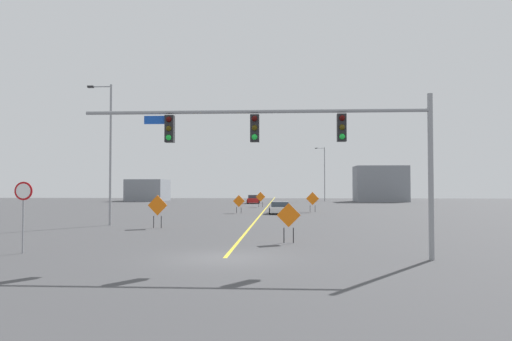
{
  "coord_description": "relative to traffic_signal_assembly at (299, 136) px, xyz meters",
  "views": [
    {
      "loc": [
        2.27,
        -18.5,
        2.75
      ],
      "look_at": [
        0.15,
        17.94,
        3.93
      ],
      "focal_mm": 34.06,
      "sensor_mm": 36.0,
      "label": 1
    }
  ],
  "objects": [
    {
      "name": "car_white_mid",
      "position": [
        -0.95,
        30.32,
        -4.09
      ],
      "size": [
        2.16,
        4.57,
        1.2
      ],
      "color": "white",
      "rests_on": "ground"
    },
    {
      "name": "construction_sign_right_lane",
      "position": [
        -0.35,
        5.14,
        -3.44
      ],
      "size": [
        1.17,
        0.05,
        1.93
      ],
      "color": "orange",
      "rests_on": "ground"
    },
    {
      "name": "road_centre_stripe",
      "position": [
        -2.83,
        51.2,
        -4.66
      ],
      "size": [
        0.16,
        102.37,
        0.01
      ],
      "color": "yellow",
      "rests_on": "ground"
    },
    {
      "name": "street_lamp_mid_right",
      "position": [
        6.69,
        70.29,
        0.67
      ],
      "size": [
        1.83,
        0.24,
        9.82
      ],
      "color": "gray",
      "rests_on": "ground"
    },
    {
      "name": "ground",
      "position": [
        -2.83,
        0.02,
        -4.66
      ],
      "size": [
        184.27,
        184.27,
        0.0
      ],
      "primitive_type": "plane",
      "color": "#444447"
    },
    {
      "name": "stop_sign",
      "position": [
        -11.26,
        0.86,
        -2.6
      ],
      "size": [
        0.76,
        0.07,
        2.93
      ],
      "color": "gray",
      "rests_on": "ground"
    },
    {
      "name": "car_red_approaching",
      "position": [
        -5.46,
        58.7,
        -4.03
      ],
      "size": [
        2.08,
        3.89,
        1.36
      ],
      "color": "red",
      "rests_on": "ground"
    },
    {
      "name": "street_lamp_near_right",
      "position": [
        -12.91,
        15.04,
        0.74
      ],
      "size": [
        1.78,
        0.24,
        9.97
      ],
      "color": "gray",
      "rests_on": "ground"
    },
    {
      "name": "construction_sign_median_far",
      "position": [
        -5.17,
        30.83,
        -3.52
      ],
      "size": [
        1.22,
        0.21,
        1.84
      ],
      "color": "orange",
      "rests_on": "ground"
    },
    {
      "name": "traffic_signal_assembly",
      "position": [
        0.0,
        0.0,
        0.0
      ],
      "size": [
        13.32,
        0.44,
        6.24
      ],
      "color": "gray",
      "rests_on": "ground"
    },
    {
      "name": "roadside_building_east",
      "position": [
        16.59,
        69.14,
        -1.5
      ],
      "size": [
        9.03,
        6.03,
        6.34
      ],
      "color": "gray",
      "rests_on": "ground"
    },
    {
      "name": "construction_sign_median_near",
      "position": [
        -3.65,
        45.0,
        -3.4
      ],
      "size": [
        1.27,
        0.25,
        2.01
      ],
      "color": "orange",
      "rests_on": "ground"
    },
    {
      "name": "construction_sign_left_lane",
      "position": [
        -8.88,
        13.04,
        -3.28
      ],
      "size": [
        1.34,
        0.2,
        2.16
      ],
      "color": "orange",
      "rests_on": "ground"
    },
    {
      "name": "roadside_building_west",
      "position": [
        -25.99,
        70.84,
        -2.67
      ],
      "size": [
        6.73,
        7.83,
        3.99
      ],
      "color": "gray",
      "rests_on": "ground"
    },
    {
      "name": "construction_sign_left_shoulder",
      "position": [
        2.44,
        33.06,
        -3.32
      ],
      "size": [
        1.36,
        0.38,
        2.13
      ],
      "color": "orange",
      "rests_on": "ground"
    }
  ]
}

